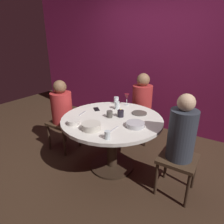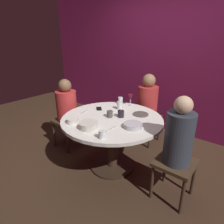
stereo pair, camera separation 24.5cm
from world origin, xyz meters
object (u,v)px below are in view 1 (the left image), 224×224
object	(u,v)px
seated_diner_back	(142,100)
seated_diner_right	(181,136)
cup_by_left_diner	(117,105)
bowl_small_white	(74,122)
seated_diner_left	(62,108)
cup_by_right_diner	(109,114)
bowl_salad_center	(91,126)
cup_near_candle	(116,100)
dinner_plate	(139,113)
cup_center_front	(107,135)
wine_glass	(127,97)
dining_table	(112,129)
cell_phone	(96,109)
candle_holder	(121,113)
bowl_serving_large	(135,124)

from	to	relation	value
seated_diner_back	seated_diner_right	world-z (taller)	seated_diner_right
cup_by_left_diner	bowl_small_white	bearing A→B (deg)	-102.35
seated_diner_back	bowl_small_white	size ratio (longest dim) A/B	7.87
seated_diner_left	cup_by_right_diner	bearing A→B (deg)	-0.31
bowl_salad_center	cup_near_candle	distance (m)	0.96
seated_diner_back	dinner_plate	world-z (taller)	seated_diner_back
cup_near_candle	cup_center_front	distance (m)	1.14
wine_glass	cup_by_left_diner	world-z (taller)	wine_glass
seated_diner_right	bowl_salad_center	distance (m)	0.98
seated_diner_back	cup_center_front	world-z (taller)	seated_diner_back
cup_near_candle	wine_glass	bearing A→B (deg)	5.26
dining_table	seated_diner_left	world-z (taller)	seated_diner_left
wine_glass	bowl_salad_center	size ratio (longest dim) A/B	0.81
cell_phone	bowl_small_white	bearing A→B (deg)	51.03
candle_holder	cup_by_left_diner	bearing A→B (deg)	130.43
seated_diner_back	bowl_serving_large	bearing A→B (deg)	20.20
seated_diner_left	bowl_serving_large	size ratio (longest dim) A/B	5.24
seated_diner_left	cup_by_left_diner	world-z (taller)	seated_diner_left
seated_diner_back	cup_by_right_diner	xyz separation A→B (m)	(-0.04, -0.93, 0.06)
dinner_plate	cup_near_candle	distance (m)	0.53
dining_table	cup_near_candle	size ratio (longest dim) A/B	12.86
seated_diner_left	wine_glass	distance (m)	1.01
bowl_salad_center	cup_by_left_diner	bearing A→B (deg)	97.83
seated_diner_left	cell_phone	size ratio (longest dim) A/B	8.03
bowl_serving_large	cup_center_front	xyz separation A→B (m)	(-0.11, -0.42, 0.02)
cup_near_candle	cup_by_right_diner	size ratio (longest dim) A/B	1.18
candle_holder	bowl_small_white	distance (m)	0.61
dinner_plate	cell_phone	bearing A→B (deg)	-162.37
seated_diner_right	cell_phone	distance (m)	1.23
candle_holder	cup_by_right_diner	world-z (taller)	candle_holder
seated_diner_right	wine_glass	distance (m)	1.11
dining_table	cell_phone	size ratio (longest dim) A/B	9.27
cup_by_right_diner	wine_glass	bearing A→B (deg)	94.91
dining_table	seated_diner_left	size ratio (longest dim) A/B	1.15
seated_diner_back	cup_center_front	xyz separation A→B (m)	(0.26, -1.41, 0.06)
cup_by_left_diner	cup_by_right_diner	xyz separation A→B (m)	(0.08, -0.32, -0.01)
seated_diner_right	dinner_plate	bearing A→B (deg)	-26.72
dining_table	seated_diner_right	size ratio (longest dim) A/B	1.08
seated_diner_left	cup_by_left_diner	size ratio (longest dim) A/B	10.11
seated_diner_back	dinner_plate	bearing A→B (deg)	21.14
cup_by_right_diner	seated_diner_right	bearing A→B (deg)	0.30
candle_holder	cup_near_candle	world-z (taller)	candle_holder
dinner_plate	bowl_salad_center	bearing A→B (deg)	-108.89
cup_near_candle	cup_by_right_diner	xyz separation A→B (m)	(0.22, -0.53, -0.01)
bowl_salad_center	bowl_small_white	xyz separation A→B (m)	(-0.26, -0.01, -0.01)
bowl_salad_center	cell_phone	bearing A→B (deg)	121.90
seated_diner_left	seated_diner_back	size ratio (longest dim) A/B	0.96
bowl_small_white	cup_center_front	distance (m)	0.54
cup_by_left_diner	cup_center_front	world-z (taller)	cup_by_left_diner
bowl_salad_center	bowl_small_white	bearing A→B (deg)	-177.61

